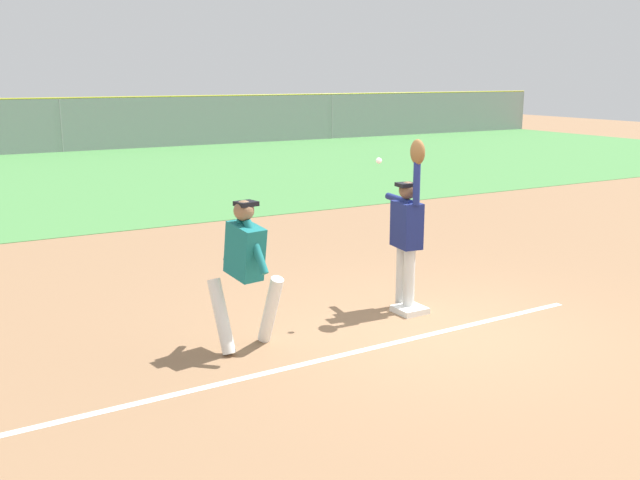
# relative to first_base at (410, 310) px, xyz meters

# --- Properties ---
(ground_plane) EXTENTS (74.12, 74.12, 0.00)m
(ground_plane) POSITION_rel_first_base_xyz_m (-0.12, -0.53, -0.04)
(ground_plane) COLOR #936D4C
(outfield_grass) EXTENTS (50.67, 16.38, 0.01)m
(outfield_grass) POSITION_rel_first_base_xyz_m (-0.12, 15.11, -0.04)
(outfield_grass) COLOR #4C8C47
(outfield_grass) RESTS_ON ground_plane
(chalk_foul_line) EXTENTS (12.00, 0.45, 0.01)m
(chalk_foul_line) POSITION_rel_first_base_xyz_m (-4.00, -0.90, -0.04)
(chalk_foul_line) COLOR white
(chalk_foul_line) RESTS_ON ground_plane
(first_base) EXTENTS (0.39, 0.39, 0.08)m
(first_base) POSITION_rel_first_base_xyz_m (0.00, 0.00, 0.00)
(first_base) COLOR white
(first_base) RESTS_ON ground_plane
(fielder) EXTENTS (0.31, 0.90, 2.28)m
(fielder) POSITION_rel_first_base_xyz_m (0.03, 0.14, 1.08)
(fielder) COLOR silver
(fielder) RESTS_ON ground_plane
(runner) EXTENTS (0.80, 0.84, 1.72)m
(runner) POSITION_rel_first_base_xyz_m (-2.38, -0.10, 0.96)
(runner) COLOR white
(runner) RESTS_ON ground_plane
(baseball) EXTENTS (0.07, 0.07, 0.07)m
(baseball) POSITION_rel_first_base_xyz_m (-0.50, 0.05, 1.99)
(baseball) COLOR white
(outfield_fence) EXTENTS (50.75, 0.08, 2.18)m
(outfield_fence) POSITION_rel_first_base_xyz_m (-0.12, 23.30, 1.05)
(outfield_fence) COLOR #93999E
(outfield_fence) RESTS_ON ground_plane
(parked_car_red) EXTENTS (4.50, 2.31, 1.25)m
(parked_car_red) POSITION_rel_first_base_xyz_m (-0.86, 27.00, 0.63)
(parked_car_red) COLOR #B21E1E
(parked_car_red) RESTS_ON ground_plane
(parked_car_blue) EXTENTS (4.44, 2.20, 1.25)m
(parked_car_blue) POSITION_rel_first_base_xyz_m (4.41, 26.87, 0.63)
(parked_car_blue) COLOR #23389E
(parked_car_blue) RESTS_ON ground_plane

